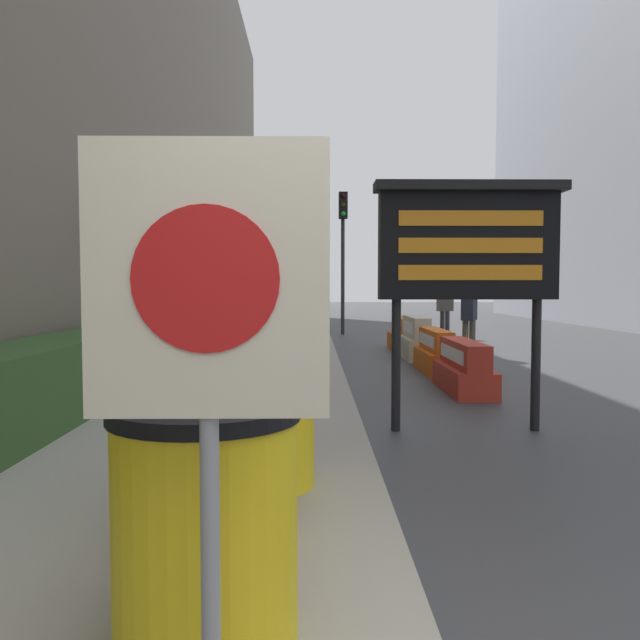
{
  "coord_description": "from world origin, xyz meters",
  "views": [
    {
      "loc": [
        -0.51,
        -1.63,
        1.55
      ],
      "look_at": [
        -0.41,
        6.92,
        1.09
      ],
      "focal_mm": 35.0,
      "sensor_mm": 36.0,
      "label": 1
    }
  ],
  "objects_px": {
    "jersey_barrier_orange_near": "(403,335)",
    "traffic_cone_near": "(466,355)",
    "traffic_light_near_curb": "(343,233)",
    "pedestrian_worker": "(469,312)",
    "barrel_drum_back": "(263,418)",
    "jersey_barrier_cream": "(416,340)",
    "warning_sign": "(207,319)",
    "barrel_drum_foreground": "(206,521)",
    "jersey_barrier_orange_far": "(436,353)",
    "pedestrian_passerby": "(445,305)",
    "jersey_barrier_red_striped": "(464,369)",
    "barrel_drum_middle": "(219,455)",
    "message_board": "(468,245)"
  },
  "relations": [
    {
      "from": "barrel_drum_foreground",
      "to": "jersey_barrier_orange_near",
      "type": "bearing_deg",
      "value": 78.31
    },
    {
      "from": "barrel_drum_middle",
      "to": "pedestrian_worker",
      "type": "bearing_deg",
      "value": 68.81
    },
    {
      "from": "message_board",
      "to": "jersey_barrier_cream",
      "type": "relative_size",
      "value": 1.57
    },
    {
      "from": "message_board",
      "to": "pedestrian_passerby",
      "type": "xyz_separation_m",
      "value": [
        2.34,
        12.05,
        -1.0
      ]
    },
    {
      "from": "warning_sign",
      "to": "pedestrian_passerby",
      "type": "relative_size",
      "value": 1.1
    },
    {
      "from": "traffic_light_near_curb",
      "to": "pedestrian_passerby",
      "type": "bearing_deg",
      "value": -25.98
    },
    {
      "from": "jersey_barrier_red_striped",
      "to": "pedestrian_passerby",
      "type": "xyz_separation_m",
      "value": [
        1.75,
        9.55,
        0.66
      ]
    },
    {
      "from": "warning_sign",
      "to": "jersey_barrier_cream",
      "type": "xyz_separation_m",
      "value": [
        2.55,
        11.5,
        -1.06
      ]
    },
    {
      "from": "barrel_drum_back",
      "to": "traffic_cone_near",
      "type": "bearing_deg",
      "value": 64.51
    },
    {
      "from": "message_board",
      "to": "pedestrian_worker",
      "type": "distance_m",
      "value": 7.24
    },
    {
      "from": "barrel_drum_middle",
      "to": "pedestrian_passerby",
      "type": "bearing_deg",
      "value": 73.58
    },
    {
      "from": "barrel_drum_middle",
      "to": "barrel_drum_back",
      "type": "relative_size",
      "value": 1.0
    },
    {
      "from": "barrel_drum_middle",
      "to": "traffic_light_near_curb",
      "type": "height_order",
      "value": "traffic_light_near_curb"
    },
    {
      "from": "warning_sign",
      "to": "message_board",
      "type": "distance_m",
      "value": 5.17
    },
    {
      "from": "barrel_drum_back",
      "to": "jersey_barrier_orange_near",
      "type": "bearing_deg",
      "value": 76.66
    },
    {
      "from": "jersey_barrier_orange_far",
      "to": "jersey_barrier_orange_near",
      "type": "relative_size",
      "value": 1.03
    },
    {
      "from": "message_board",
      "to": "traffic_cone_near",
      "type": "distance_m",
      "value": 4.45
    },
    {
      "from": "jersey_barrier_orange_near",
      "to": "traffic_cone_near",
      "type": "height_order",
      "value": "jersey_barrier_orange_near"
    },
    {
      "from": "traffic_light_near_curb",
      "to": "jersey_barrier_orange_far",
      "type": "bearing_deg",
      "value": -81.98
    },
    {
      "from": "jersey_barrier_cream",
      "to": "pedestrian_passerby",
      "type": "bearing_deg",
      "value": 71.71
    },
    {
      "from": "barrel_drum_foreground",
      "to": "pedestrian_worker",
      "type": "distance_m",
      "value": 11.8
    },
    {
      "from": "jersey_barrier_orange_near",
      "to": "traffic_light_near_curb",
      "type": "xyz_separation_m",
      "value": [
        -1.25,
        4.86,
        2.93
      ]
    },
    {
      "from": "barrel_drum_foreground",
      "to": "jersey_barrier_red_striped",
      "type": "relative_size",
      "value": 0.53
    },
    {
      "from": "barrel_drum_back",
      "to": "traffic_light_near_curb",
      "type": "relative_size",
      "value": 0.21
    },
    {
      "from": "traffic_cone_near",
      "to": "pedestrian_passerby",
      "type": "xyz_separation_m",
      "value": [
        1.34,
        8.02,
        0.62
      ]
    },
    {
      "from": "jersey_barrier_cream",
      "to": "traffic_cone_near",
      "type": "distance_m",
      "value": 2.76
    },
    {
      "from": "jersey_barrier_orange_far",
      "to": "pedestrian_worker",
      "type": "xyz_separation_m",
      "value": [
        1.19,
        2.33,
        0.65
      ]
    },
    {
      "from": "pedestrian_worker",
      "to": "traffic_cone_near",
      "type": "bearing_deg",
      "value": -168.26
    },
    {
      "from": "jersey_barrier_orange_far",
      "to": "traffic_light_near_curb",
      "type": "relative_size",
      "value": 0.38
    },
    {
      "from": "traffic_light_near_curb",
      "to": "pedestrian_worker",
      "type": "height_order",
      "value": "traffic_light_near_curb"
    },
    {
      "from": "barrel_drum_back",
      "to": "message_board",
      "type": "height_order",
      "value": "message_board"
    },
    {
      "from": "jersey_barrier_orange_far",
      "to": "jersey_barrier_cream",
      "type": "height_order",
      "value": "jersey_barrier_cream"
    },
    {
      "from": "barrel_drum_foreground",
      "to": "jersey_barrier_orange_far",
      "type": "bearing_deg",
      "value": 73.21
    },
    {
      "from": "barrel_drum_back",
      "to": "warning_sign",
      "type": "relative_size",
      "value": 0.51
    },
    {
      "from": "jersey_barrier_orange_far",
      "to": "pedestrian_worker",
      "type": "relative_size",
      "value": 1.03
    },
    {
      "from": "barrel_drum_foreground",
      "to": "barrel_drum_back",
      "type": "relative_size",
      "value": 1.0
    },
    {
      "from": "barrel_drum_back",
      "to": "warning_sign",
      "type": "height_order",
      "value": "warning_sign"
    },
    {
      "from": "barrel_drum_middle",
      "to": "message_board",
      "type": "height_order",
      "value": "message_board"
    },
    {
      "from": "barrel_drum_back",
      "to": "jersey_barrier_cream",
      "type": "bearing_deg",
      "value": 73.99
    },
    {
      "from": "barrel_drum_back",
      "to": "warning_sign",
      "type": "bearing_deg",
      "value": -89.2
    },
    {
      "from": "jersey_barrier_orange_near",
      "to": "warning_sign",
      "type": "bearing_deg",
      "value": -100.78
    },
    {
      "from": "jersey_barrier_orange_near",
      "to": "traffic_cone_near",
      "type": "bearing_deg",
      "value": -84.94
    },
    {
      "from": "traffic_light_near_curb",
      "to": "barrel_drum_foreground",
      "type": "bearing_deg",
      "value": -94.54
    },
    {
      "from": "warning_sign",
      "to": "traffic_cone_near",
      "type": "height_order",
      "value": "warning_sign"
    },
    {
      "from": "jersey_barrier_orange_near",
      "to": "pedestrian_worker",
      "type": "relative_size",
      "value": 1.0
    },
    {
      "from": "barrel_drum_middle",
      "to": "traffic_light_near_curb",
      "type": "distance_m",
      "value": 17.01
    },
    {
      "from": "warning_sign",
      "to": "traffic_light_near_curb",
      "type": "bearing_deg",
      "value": 85.93
    },
    {
      "from": "jersey_barrier_orange_far",
      "to": "pedestrian_passerby",
      "type": "bearing_deg",
      "value": 76.75
    },
    {
      "from": "pedestrian_worker",
      "to": "jersey_barrier_red_striped",
      "type": "bearing_deg",
      "value": -168.3
    },
    {
      "from": "barrel_drum_foreground",
      "to": "pedestrian_worker",
      "type": "xyz_separation_m",
      "value": [
        3.85,
        11.14,
        0.37
      ]
    }
  ]
}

